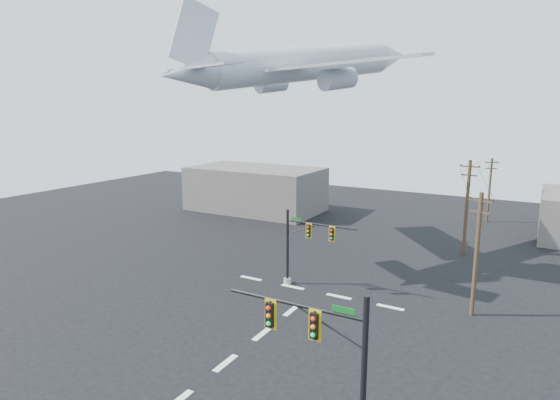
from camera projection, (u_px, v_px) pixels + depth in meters
The scene contains 10 objects.
ground at pixel (225, 363), 26.49m from camera, with size 120.00×120.00×0.00m, color black.
lane_markings at pixel (273, 325), 31.05m from camera, with size 14.00×21.20×0.01m.
signal_mast_near at pixel (332, 366), 19.21m from camera, with size 6.69×0.78×7.13m.
signal_mast_far at pixel (301, 247), 37.14m from camera, with size 6.17×0.69×6.24m.
utility_pole_a at pixel (477, 252), 31.76m from camera, with size 1.67×0.73×8.71m.
utility_pole_b at pixel (467, 206), 45.22m from camera, with size 1.88×0.41×9.33m.
utility_pole_c at pixel (489, 189), 58.20m from camera, with size 1.56×0.77×8.10m.
power_lines at pixel (479, 172), 44.57m from camera, with size 4.27×29.70×0.32m.
airliner at pixel (304, 65), 42.72m from camera, with size 24.50×26.84×7.38m.
building_left at pixel (255, 189), 65.44m from camera, with size 18.00×10.00×6.00m, color #615B55.
Camera 1 is at (14.51, -19.58, 14.26)m, focal length 30.00 mm.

